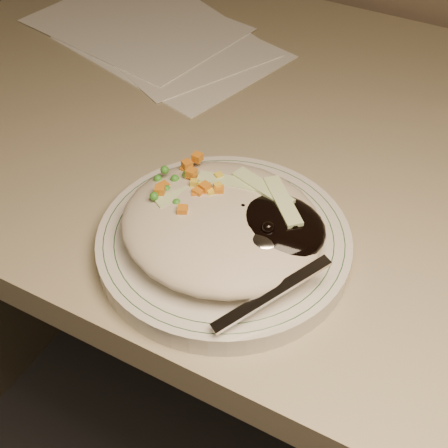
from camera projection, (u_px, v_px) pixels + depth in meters
The scene contains 5 objects.
desk at pixel (375, 279), 0.85m from camera, with size 1.40×0.70×0.74m.
plate at pixel (224, 243), 0.60m from camera, with size 0.24×0.24×0.02m, color silver.
plate_rim at pixel (224, 236), 0.60m from camera, with size 0.23×0.23×0.00m.
meal at pixel (228, 222), 0.58m from camera, with size 0.21×0.19×0.05m.
papers at pixel (157, 35), 0.92m from camera, with size 0.42×0.33×0.00m.
Camera 1 is at (0.09, 0.79, 1.18)m, focal length 50.00 mm.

